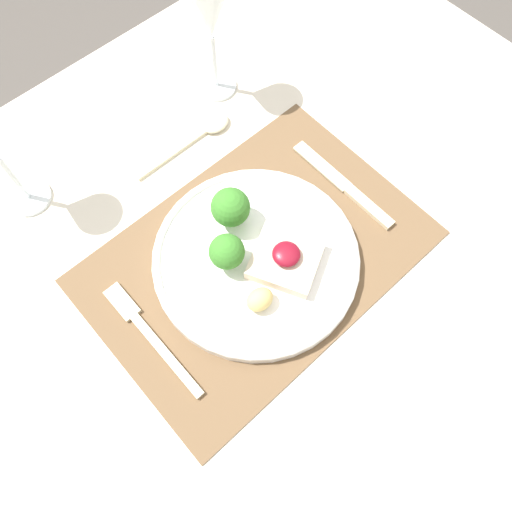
% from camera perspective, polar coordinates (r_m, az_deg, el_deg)
% --- Properties ---
extents(ground_plane, '(8.00, 8.00, 0.00)m').
position_cam_1_polar(ground_plane, '(1.45, 0.03, -12.70)').
color(ground_plane, '#4C4742').
extents(dining_table, '(1.23, 0.97, 0.77)m').
position_cam_1_polar(dining_table, '(0.81, 0.06, -3.09)').
color(dining_table, beige).
rests_on(dining_table, ground_plane).
extents(placemat, '(0.47, 0.32, 0.00)m').
position_cam_1_polar(placemat, '(0.71, 0.07, -0.02)').
color(placemat, brown).
rests_on(placemat, dining_table).
extents(dinner_plate, '(0.29, 0.29, 0.08)m').
position_cam_1_polar(dinner_plate, '(0.69, -0.09, 0.03)').
color(dinner_plate, white).
rests_on(dinner_plate, placemat).
extents(fork, '(0.02, 0.20, 0.01)m').
position_cam_1_polar(fork, '(0.68, -12.40, -8.39)').
color(fork, beige).
rests_on(fork, placemat).
extents(knife, '(0.02, 0.20, 0.01)m').
position_cam_1_polar(knife, '(0.77, 10.57, 7.48)').
color(knife, beige).
rests_on(knife, placemat).
extents(spoon, '(0.18, 0.04, 0.01)m').
position_cam_1_polar(spoon, '(0.82, -6.00, 14.10)').
color(spoon, beige).
rests_on(spoon, dining_table).
extents(wine_glass_near, '(0.07, 0.07, 0.20)m').
position_cam_1_polar(wine_glass_near, '(0.79, -5.32, 25.85)').
color(wine_glass_near, white).
rests_on(wine_glass_near, dining_table).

